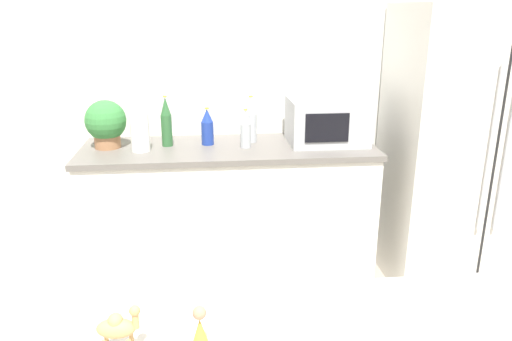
{
  "coord_description": "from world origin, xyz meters",
  "views": [
    {
      "loc": [
        -0.44,
        -0.59,
        1.75
      ],
      "look_at": [
        -0.23,
        1.42,
        1.08
      ],
      "focal_mm": 35.0,
      "sensor_mm": 36.0,
      "label": 1
    }
  ],
  "objects_px": {
    "refrigerator": "(465,148)",
    "back_bottle_0": "(207,127)",
    "potted_plant": "(106,123)",
    "camel_figurine": "(118,327)",
    "back_bottle_3": "(166,122)",
    "wise_man_figurine_blue": "(200,332)",
    "back_bottle_1": "(246,129)",
    "back_bottle_2": "(251,120)",
    "paper_towel_roll": "(140,133)",
    "microwave": "(327,121)"
  },
  "relations": [
    {
      "from": "back_bottle_1",
      "to": "paper_towel_roll",
      "type": "bearing_deg",
      "value": -178.73
    },
    {
      "from": "refrigerator",
      "to": "wise_man_figurine_blue",
      "type": "relative_size",
      "value": 14.18
    },
    {
      "from": "back_bottle_3",
      "to": "camel_figurine",
      "type": "bearing_deg",
      "value": -89.45
    },
    {
      "from": "paper_towel_roll",
      "to": "back_bottle_2",
      "type": "bearing_deg",
      "value": 11.97
    },
    {
      "from": "microwave",
      "to": "back_bottle_2",
      "type": "relative_size",
      "value": 1.63
    },
    {
      "from": "potted_plant",
      "to": "camel_figurine",
      "type": "distance_m",
      "value": 2.03
    },
    {
      "from": "paper_towel_roll",
      "to": "microwave",
      "type": "height_order",
      "value": "microwave"
    },
    {
      "from": "paper_towel_roll",
      "to": "wise_man_figurine_blue",
      "type": "height_order",
      "value": "paper_towel_roll"
    },
    {
      "from": "back_bottle_3",
      "to": "wise_man_figurine_blue",
      "type": "bearing_deg",
      "value": -83.92
    },
    {
      "from": "potted_plant",
      "to": "back_bottle_2",
      "type": "height_order",
      "value": "back_bottle_2"
    },
    {
      "from": "back_bottle_1",
      "to": "wise_man_figurine_blue",
      "type": "xyz_separation_m",
      "value": [
        -0.27,
        -1.91,
        -0.04
      ]
    },
    {
      "from": "back_bottle_3",
      "to": "microwave",
      "type": "bearing_deg",
      "value": -1.63
    },
    {
      "from": "back_bottle_1",
      "to": "back_bottle_3",
      "type": "xyz_separation_m",
      "value": [
        -0.48,
        0.09,
        0.04
      ]
    },
    {
      "from": "refrigerator",
      "to": "wise_man_figurine_blue",
      "type": "distance_m",
      "value": 2.53
    },
    {
      "from": "back_bottle_2",
      "to": "back_bottle_3",
      "type": "bearing_deg",
      "value": -175.34
    },
    {
      "from": "potted_plant",
      "to": "paper_towel_roll",
      "type": "xyz_separation_m",
      "value": [
        0.21,
        -0.1,
        -0.04
      ]
    },
    {
      "from": "potted_plant",
      "to": "back_bottle_3",
      "type": "bearing_deg",
      "value": 0.83
    },
    {
      "from": "refrigerator",
      "to": "paper_towel_roll",
      "type": "height_order",
      "value": "refrigerator"
    },
    {
      "from": "refrigerator",
      "to": "back_bottle_2",
      "type": "bearing_deg",
      "value": 173.68
    },
    {
      "from": "back_bottle_3",
      "to": "wise_man_figurine_blue",
      "type": "height_order",
      "value": "back_bottle_3"
    },
    {
      "from": "potted_plant",
      "to": "back_bottle_1",
      "type": "distance_m",
      "value": 0.85
    },
    {
      "from": "back_bottle_3",
      "to": "potted_plant",
      "type": "bearing_deg",
      "value": -179.17
    },
    {
      "from": "back_bottle_0",
      "to": "refrigerator",
      "type": "bearing_deg",
      "value": -3.99
    },
    {
      "from": "refrigerator",
      "to": "paper_towel_roll",
      "type": "relative_size",
      "value": 7.9
    },
    {
      "from": "potted_plant",
      "to": "paper_towel_roll",
      "type": "distance_m",
      "value": 0.24
    },
    {
      "from": "back_bottle_0",
      "to": "wise_man_figurine_blue",
      "type": "bearing_deg",
      "value": -91.04
    },
    {
      "from": "camel_figurine",
      "to": "microwave",
      "type": "bearing_deg",
      "value": 63.54
    },
    {
      "from": "microwave",
      "to": "camel_figurine",
      "type": "relative_size",
      "value": 3.51
    },
    {
      "from": "microwave",
      "to": "back_bottle_1",
      "type": "distance_m",
      "value": 0.52
    },
    {
      "from": "microwave",
      "to": "wise_man_figurine_blue",
      "type": "bearing_deg",
      "value": -111.72
    },
    {
      "from": "paper_towel_roll",
      "to": "potted_plant",
      "type": "bearing_deg",
      "value": 155.71
    },
    {
      "from": "potted_plant",
      "to": "back_bottle_1",
      "type": "height_order",
      "value": "potted_plant"
    },
    {
      "from": "wise_man_figurine_blue",
      "to": "back_bottle_1",
      "type": "bearing_deg",
      "value": 82.06
    },
    {
      "from": "refrigerator",
      "to": "microwave",
      "type": "relative_size",
      "value": 3.7
    },
    {
      "from": "back_bottle_0",
      "to": "back_bottle_1",
      "type": "relative_size",
      "value": 0.98
    },
    {
      "from": "paper_towel_roll",
      "to": "microwave",
      "type": "relative_size",
      "value": 0.47
    },
    {
      "from": "potted_plant",
      "to": "back_bottle_0",
      "type": "bearing_deg",
      "value": 1.06
    },
    {
      "from": "refrigerator",
      "to": "back_bottle_0",
      "type": "distance_m",
      "value": 1.65
    },
    {
      "from": "paper_towel_roll",
      "to": "back_bottle_2",
      "type": "xyz_separation_m",
      "value": [
        0.68,
        0.14,
        0.03
      ]
    },
    {
      "from": "back_bottle_0",
      "to": "back_bottle_1",
      "type": "height_order",
      "value": "back_bottle_1"
    },
    {
      "from": "back_bottle_2",
      "to": "camel_figurine",
      "type": "bearing_deg",
      "value": -103.94
    },
    {
      "from": "back_bottle_1",
      "to": "back_bottle_2",
      "type": "distance_m",
      "value": 0.14
    },
    {
      "from": "back_bottle_0",
      "to": "back_bottle_3",
      "type": "height_order",
      "value": "back_bottle_3"
    },
    {
      "from": "back_bottle_2",
      "to": "refrigerator",
      "type": "bearing_deg",
      "value": -6.32
    },
    {
      "from": "back_bottle_2",
      "to": "wise_man_figurine_blue",
      "type": "distance_m",
      "value": 2.07
    },
    {
      "from": "refrigerator",
      "to": "potted_plant",
      "type": "relative_size",
      "value": 6.07
    },
    {
      "from": "refrigerator",
      "to": "back_bottle_3",
      "type": "bearing_deg",
      "value": 176.72
    },
    {
      "from": "paper_towel_roll",
      "to": "back_bottle_1",
      "type": "distance_m",
      "value": 0.63
    },
    {
      "from": "potted_plant",
      "to": "paper_towel_roll",
      "type": "relative_size",
      "value": 1.3
    },
    {
      "from": "wise_man_figurine_blue",
      "to": "back_bottle_0",
      "type": "bearing_deg",
      "value": 88.96
    }
  ]
}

